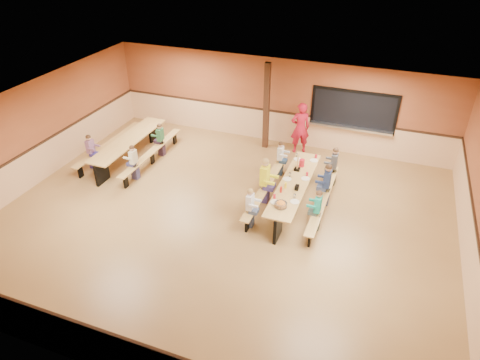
% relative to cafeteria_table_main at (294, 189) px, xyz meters
% --- Properties ---
extents(ground, '(12.00, 12.00, 0.00)m').
position_rel_cafeteria_table_main_xyz_m(ground, '(-1.62, -1.26, -0.53)').
color(ground, brown).
rests_on(ground, ground).
extents(room_envelope, '(12.04, 10.04, 3.02)m').
position_rel_cafeteria_table_main_xyz_m(room_envelope, '(-1.62, -1.26, 0.16)').
color(room_envelope, brown).
rests_on(room_envelope, ground).
extents(kitchen_pass_through, '(2.78, 0.28, 1.38)m').
position_rel_cafeteria_table_main_xyz_m(kitchen_pass_through, '(0.98, 3.70, 0.96)').
color(kitchen_pass_through, black).
rests_on(kitchen_pass_through, ground).
extents(structural_post, '(0.18, 0.18, 3.00)m').
position_rel_cafeteria_table_main_xyz_m(structural_post, '(-1.82, 3.14, 0.97)').
color(structural_post, '#321B10').
rests_on(structural_post, ground).
extents(cafeteria_table_main, '(1.91, 3.70, 0.74)m').
position_rel_cafeteria_table_main_xyz_m(cafeteria_table_main, '(0.00, 0.00, 0.00)').
color(cafeteria_table_main, '#B28947').
rests_on(cafeteria_table_main, ground).
extents(cafeteria_table_second, '(1.91, 3.70, 0.74)m').
position_rel_cafeteria_table_main_xyz_m(cafeteria_table_second, '(-5.76, 0.68, 0.00)').
color(cafeteria_table_second, '#B28947').
rests_on(cafeteria_table_second, ground).
extents(seated_child_white_left, '(0.34, 0.27, 1.14)m').
position_rel_cafeteria_table_main_xyz_m(seated_child_white_left, '(-0.83, -1.33, 0.04)').
color(seated_child_white_left, white).
rests_on(seated_child_white_left, ground).
extents(seated_adult_yellow, '(0.44, 0.36, 1.36)m').
position_rel_cafeteria_table_main_xyz_m(seated_adult_yellow, '(-0.83, -0.10, 0.15)').
color(seated_adult_yellow, yellow).
rests_on(seated_adult_yellow, ground).
extents(seated_child_grey_left, '(0.33, 0.27, 1.12)m').
position_rel_cafeteria_table_main_xyz_m(seated_child_grey_left, '(-0.83, 1.49, 0.04)').
color(seated_child_grey_left, silver).
rests_on(seated_child_grey_left, ground).
extents(seated_child_teal_right, '(0.34, 0.28, 1.15)m').
position_rel_cafeteria_table_main_xyz_m(seated_child_teal_right, '(0.83, -0.83, 0.05)').
color(seated_child_teal_right, '#168973').
rests_on(seated_child_teal_right, ground).
extents(seated_child_navy_right, '(0.39, 0.32, 1.25)m').
position_rel_cafeteria_table_main_xyz_m(seated_child_navy_right, '(0.83, 0.39, 0.10)').
color(seated_child_navy_right, navy).
rests_on(seated_child_navy_right, ground).
extents(seated_child_char_right, '(0.36, 0.30, 1.20)m').
position_rel_cafeteria_table_main_xyz_m(seated_child_char_right, '(0.83, 1.51, 0.07)').
color(seated_child_char_right, '#42454C').
rests_on(seated_child_char_right, ground).
extents(seated_child_purple_sec, '(0.34, 0.28, 1.15)m').
position_rel_cafeteria_table_main_xyz_m(seated_child_purple_sec, '(-6.59, -0.22, 0.05)').
color(seated_child_purple_sec, '#7C4F72').
rests_on(seated_child_purple_sec, ground).
extents(seated_child_green_sec, '(0.33, 0.27, 1.14)m').
position_rel_cafeteria_table_main_xyz_m(seated_child_green_sec, '(-4.94, 1.31, 0.04)').
color(seated_child_green_sec, '#306C42').
rests_on(seated_child_green_sec, ground).
extents(seated_child_tan_sec, '(0.33, 0.27, 1.13)m').
position_rel_cafeteria_table_main_xyz_m(seated_child_tan_sec, '(-4.94, -0.33, 0.04)').
color(seated_child_tan_sec, beige).
rests_on(seated_child_tan_sec, ground).
extents(standing_woman, '(0.78, 0.68, 1.79)m').
position_rel_cafeteria_table_main_xyz_m(standing_woman, '(-0.63, 3.19, 0.37)').
color(standing_woman, '#AF1428').
rests_on(standing_woman, ground).
extents(punch_pitcher, '(0.16, 0.16, 0.22)m').
position_rel_cafeteria_table_main_xyz_m(punch_pitcher, '(-0.03, 0.95, 0.32)').
color(punch_pitcher, red).
rests_on(punch_pitcher, cafeteria_table_main).
extents(chip_bowl, '(0.32, 0.32, 0.15)m').
position_rel_cafeteria_table_main_xyz_m(chip_bowl, '(-0.04, -1.24, 0.29)').
color(chip_bowl, orange).
rests_on(chip_bowl, cafeteria_table_main).
extents(napkin_dispenser, '(0.10, 0.14, 0.13)m').
position_rel_cafeteria_table_main_xyz_m(napkin_dispenser, '(0.15, -0.32, 0.28)').
color(napkin_dispenser, black).
rests_on(napkin_dispenser, cafeteria_table_main).
extents(condiment_mustard, '(0.06, 0.06, 0.17)m').
position_rel_cafeteria_table_main_xyz_m(condiment_mustard, '(-0.16, -0.36, 0.30)').
color(condiment_mustard, yellow).
rests_on(condiment_mustard, cafeteria_table_main).
extents(condiment_ketchup, '(0.06, 0.06, 0.17)m').
position_rel_cafeteria_table_main_xyz_m(condiment_ketchup, '(-0.22, -0.60, 0.30)').
color(condiment_ketchup, '#B2140F').
rests_on(condiment_ketchup, cafeteria_table_main).
extents(table_paddle, '(0.16, 0.16, 0.56)m').
position_rel_cafeteria_table_main_xyz_m(table_paddle, '(-0.10, 0.68, 0.35)').
color(table_paddle, black).
rests_on(table_paddle, cafeteria_table_main).
extents(place_settings, '(0.65, 3.30, 0.11)m').
position_rel_cafeteria_table_main_xyz_m(place_settings, '(0.00, 0.00, 0.27)').
color(place_settings, beige).
rests_on(place_settings, cafeteria_table_main).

